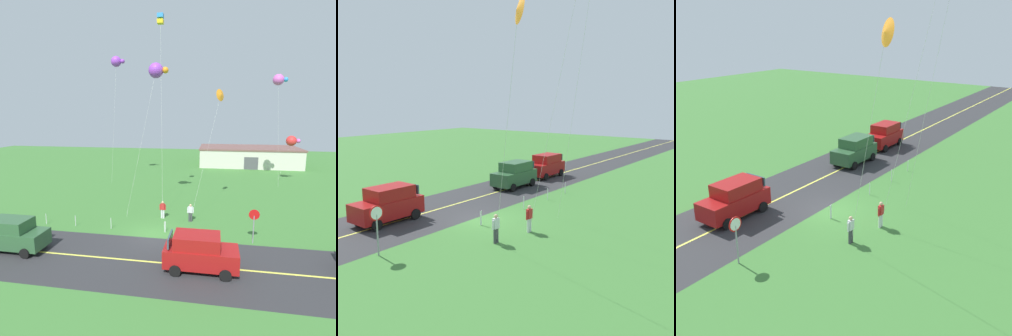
# 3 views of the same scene
# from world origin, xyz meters

# --- Properties ---
(ground_plane) EXTENTS (120.00, 120.00, 0.10)m
(ground_plane) POSITION_xyz_m (0.00, 0.00, -0.05)
(ground_plane) COLOR #3D7533
(asphalt_road) EXTENTS (120.00, 7.00, 0.00)m
(asphalt_road) POSITION_xyz_m (0.00, -4.00, 0.00)
(asphalt_road) COLOR #2D2D30
(asphalt_road) RESTS_ON ground
(road_centre_stripe) EXTENTS (120.00, 0.16, 0.00)m
(road_centre_stripe) POSITION_xyz_m (0.00, -4.00, 0.01)
(road_centre_stripe) COLOR #E5E04C
(road_centre_stripe) RESTS_ON asphalt_road
(car_suv_foreground) EXTENTS (4.40, 2.12, 2.24)m
(car_suv_foreground) POSITION_xyz_m (3.94, -4.37, 1.15)
(car_suv_foreground) COLOR maroon
(car_suv_foreground) RESTS_ON ground
(car_parked_west_near) EXTENTS (4.40, 2.12, 2.24)m
(car_parked_west_near) POSITION_xyz_m (-8.87, -3.99, 1.15)
(car_parked_west_near) COLOR #2D5633
(car_parked_west_near) RESTS_ON ground
(stop_sign) EXTENTS (0.76, 0.08, 2.56)m
(stop_sign) POSITION_xyz_m (7.58, -0.10, 1.80)
(stop_sign) COLOR gray
(stop_sign) RESTS_ON ground
(person_adult_near) EXTENTS (0.58, 0.22, 1.60)m
(person_adult_near) POSITION_xyz_m (2.68, 3.37, 0.86)
(person_adult_near) COLOR #3F3F47
(person_adult_near) RESTS_ON ground
(person_adult_companion) EXTENTS (0.58, 0.22, 1.60)m
(person_adult_companion) POSITION_xyz_m (0.13, 3.76, 0.86)
(person_adult_companion) COLOR silver
(person_adult_companion) RESTS_ON ground
(kite_red_low) EXTENTS (2.80, 3.64, 11.62)m
(kite_red_low) POSITION_xyz_m (5.00, 6.45, 11.01)
(kite_red_low) COLOR silver
(kite_red_low) RESTS_ON ground
(kite_blue_mid) EXTENTS (1.07, 3.58, 18.40)m
(kite_blue_mid) POSITION_xyz_m (-0.65, 7.03, 17.87)
(kite_blue_mid) COLOR silver
(kite_blue_mid) RESTS_ON ground
(kite_yellow_high) EXTENTS (2.41, 1.58, 6.62)m
(kite_yellow_high) POSITION_xyz_m (14.94, 20.22, 5.91)
(kite_yellow_high) COLOR silver
(kite_yellow_high) RESTS_ON ground
(kite_green_far) EXTENTS (3.47, 3.64, 14.08)m
(kite_green_far) POSITION_xyz_m (-0.96, 6.62, 13.38)
(kite_green_far) COLOR silver
(kite_green_far) RESTS_ON ground
(kite_pink_drift) EXTENTS (1.90, 1.62, 14.49)m
(kite_pink_drift) POSITION_xyz_m (12.40, 18.66, 13.79)
(kite_pink_drift) COLOR silver
(kite_pink_drift) RESTS_ON ground
(kite_orange_near) EXTENTS (1.90, 2.32, 17.21)m
(kite_orange_near) POSITION_xyz_m (-8.86, 17.76, 16.50)
(kite_orange_near) COLOR silver
(kite_orange_near) RESTS_ON ground
(warehouse_distant) EXTENTS (18.36, 10.20, 3.50)m
(warehouse_distant) POSITION_xyz_m (10.94, 34.79, 1.75)
(warehouse_distant) COLOR beige
(warehouse_distant) RESTS_ON ground
(fence_post_0) EXTENTS (0.05, 0.05, 0.90)m
(fence_post_0) POSITION_xyz_m (-9.52, 0.70, 0.45)
(fence_post_0) COLOR silver
(fence_post_0) RESTS_ON ground
(fence_post_1) EXTENTS (0.05, 0.05, 0.90)m
(fence_post_1) POSITION_xyz_m (-6.80, 0.70, 0.45)
(fence_post_1) COLOR silver
(fence_post_1) RESTS_ON ground
(fence_post_2) EXTENTS (0.05, 0.05, 0.90)m
(fence_post_2) POSITION_xyz_m (-3.64, 0.70, 0.45)
(fence_post_2) COLOR silver
(fence_post_2) RESTS_ON ground
(fence_post_3) EXTENTS (0.05, 0.05, 0.90)m
(fence_post_3) POSITION_xyz_m (0.94, 0.70, 0.45)
(fence_post_3) COLOR silver
(fence_post_3) RESTS_ON ground
(fence_post_4) EXTENTS (0.05, 0.05, 0.90)m
(fence_post_4) POSITION_xyz_m (0.86, 0.70, 0.45)
(fence_post_4) COLOR silver
(fence_post_4) RESTS_ON ground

